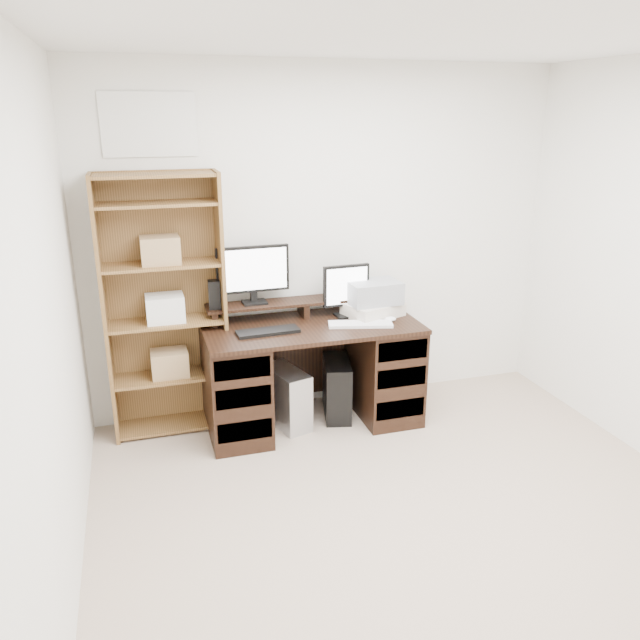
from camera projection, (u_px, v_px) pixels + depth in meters
name	position (u px, v px, depth m)	size (l,w,h in m)	color
room	(461.00, 328.00, 2.76)	(3.54, 4.04, 2.54)	tan
desk	(311.00, 372.00, 4.46)	(1.50, 0.70, 0.75)	black
riser_shelf	(303.00, 303.00, 4.50)	(1.40, 0.22, 0.12)	black
monitor_wide	(253.00, 271.00, 4.36)	(0.51, 0.14, 0.41)	black
monitor_small	(346.00, 288.00, 4.47)	(0.34, 0.14, 0.38)	black
speaker	(214.00, 295.00, 4.27)	(0.08, 0.08, 0.20)	black
keyboard_black	(268.00, 332.00, 4.17)	(0.42, 0.14, 0.02)	black
keyboard_white	(360.00, 324.00, 4.32)	(0.44, 0.13, 0.02)	white
mouse	(390.00, 319.00, 4.40)	(0.09, 0.06, 0.03)	white
printer	(373.00, 309.00, 4.52)	(0.39, 0.29, 0.10)	beige
basket	(373.00, 292.00, 4.48)	(0.37, 0.26, 0.16)	#94989D
tower_silver	(286.00, 397.00, 4.47)	(0.19, 0.42, 0.42)	#B5B8BC
tower_black	(337.00, 388.00, 4.62)	(0.28, 0.46, 0.43)	black
bookshelf	(165.00, 305.00, 4.22)	(0.80, 0.30, 1.80)	brown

